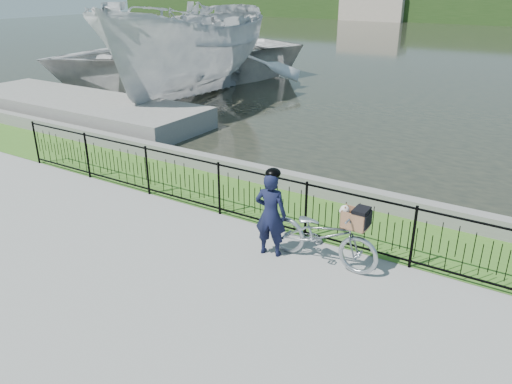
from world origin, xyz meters
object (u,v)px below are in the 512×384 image
Objects in this scene: cyclist at (271,213)px; boat_far at (175,56)px; dock at (80,108)px; bicycle_rig at (323,234)px; boat_near at (191,50)px.

boat_far is (-12.19, 11.73, 0.47)m from cyclist.
bicycle_rig reaches higher than dock.
bicycle_rig is at bearing -41.32° from boat_far.
dock is at bearing 156.10° from cyclist.
boat_near is 4.65m from boat_far.
boat_near is (2.00, 3.95, 1.74)m from dock.
bicycle_rig is at bearing 13.35° from cyclist.
cyclist is 12.41m from boat_near.
bicycle_rig is 0.19× the size of boat_near.
boat_near reaches higher than dock.
boat_far is at bearing 136.10° from cyclist.
bicycle_rig is 17.46m from boat_far.
boat_near is 0.72× the size of boat_far.
dock is 0.67× the size of boat_far.
boat_far is (-1.45, 6.97, 0.93)m from dock.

